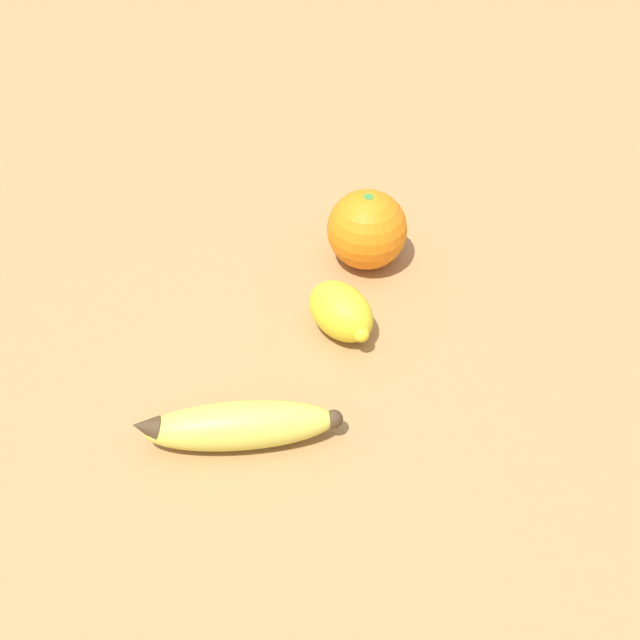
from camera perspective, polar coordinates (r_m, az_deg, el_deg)
name	(u,v)px	position (r m, az deg, el deg)	size (l,w,h in m)	color
ground_plane	(302,302)	(0.94, -1.16, 1.14)	(3.00, 3.00, 0.00)	#A87A47
banana	(238,426)	(0.80, -5.29, -6.74)	(0.13, 0.17, 0.04)	#DBCC4C
orange	(367,229)	(0.97, 3.03, 5.81)	(0.09, 0.09, 0.09)	orange
lemon	(341,312)	(0.89, 1.38, 0.54)	(0.09, 0.06, 0.05)	yellow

